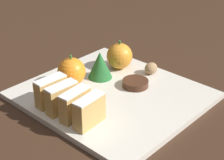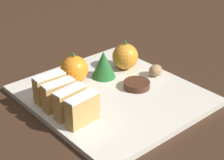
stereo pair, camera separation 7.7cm
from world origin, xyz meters
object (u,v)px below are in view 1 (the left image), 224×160
object	(u,v)px
orange_near	(120,56)
orange_far	(72,72)
walnut	(151,68)
chocolate_cookie	(135,83)

from	to	relation	value
orange_near	orange_far	xyz separation A→B (m)	(-0.13, 0.02, 0.00)
orange_near	walnut	world-z (taller)	orange_near
walnut	orange_far	bearing A→B (deg)	148.51
orange_near	chocolate_cookie	distance (m)	0.10
orange_near	walnut	distance (m)	0.08
orange_near	orange_far	world-z (taller)	same
orange_near	orange_far	distance (m)	0.13
orange_near	walnut	xyz separation A→B (m)	(0.03, -0.07, -0.02)
orange_far	chocolate_cookie	world-z (taller)	orange_far
orange_near	walnut	bearing A→B (deg)	-70.33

